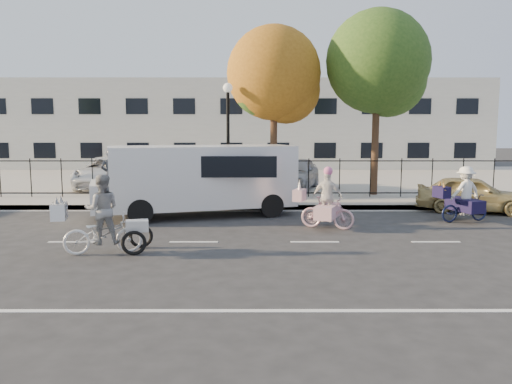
{
  "coord_description": "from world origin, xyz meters",
  "views": [
    {
      "loc": [
        1.53,
        -12.07,
        2.79
      ],
      "look_at": [
        1.54,
        1.2,
        1.1
      ],
      "focal_mm": 35.0,
      "sensor_mm": 36.0,
      "label": 1
    }
  ],
  "objects_px": {
    "white_van": "(199,177)",
    "lot_car_d": "(295,173)",
    "lot_car_c": "(249,175)",
    "lamppost": "(228,120)",
    "bull_bike": "(464,200)",
    "lot_car_b": "(107,172)",
    "unicorn_bike": "(326,206)",
    "pedestrian": "(111,175)",
    "zebra_trike": "(103,223)",
    "gold_sedan": "(472,194)"
  },
  "relations": [
    {
      "from": "lamppost",
      "to": "lot_car_d",
      "type": "bearing_deg",
      "value": 46.1
    },
    {
      "from": "zebra_trike",
      "to": "bull_bike",
      "type": "xyz_separation_m",
      "value": [
        9.69,
        3.86,
        -0.02
      ]
    },
    {
      "from": "lot_car_b",
      "to": "unicorn_bike",
      "type": "bearing_deg",
      "value": -49.42
    },
    {
      "from": "lot_car_d",
      "to": "lot_car_c",
      "type": "bearing_deg",
      "value": -170.49
    },
    {
      "from": "bull_bike",
      "to": "gold_sedan",
      "type": "relative_size",
      "value": 0.52
    },
    {
      "from": "lamppost",
      "to": "lot_car_d",
      "type": "height_order",
      "value": "lamppost"
    },
    {
      "from": "white_van",
      "to": "pedestrian",
      "type": "xyz_separation_m",
      "value": [
        -3.43,
        2.11,
        -0.13
      ]
    },
    {
      "from": "unicorn_bike",
      "to": "lot_car_b",
      "type": "relative_size",
      "value": 0.36
    },
    {
      "from": "bull_bike",
      "to": "lot_car_b",
      "type": "bearing_deg",
      "value": 42.89
    },
    {
      "from": "bull_bike",
      "to": "gold_sedan",
      "type": "distance_m",
      "value": 2.02
    },
    {
      "from": "pedestrian",
      "to": "lot_car_d",
      "type": "distance_m",
      "value": 7.95
    },
    {
      "from": "lamppost",
      "to": "lot_car_c",
      "type": "height_order",
      "value": "lamppost"
    },
    {
      "from": "bull_bike",
      "to": "lot_car_b",
      "type": "xyz_separation_m",
      "value": [
        -12.97,
        7.62,
        0.17
      ]
    },
    {
      "from": "unicorn_bike",
      "to": "bull_bike",
      "type": "distance_m",
      "value": 4.42
    },
    {
      "from": "lamppost",
      "to": "white_van",
      "type": "height_order",
      "value": "lamppost"
    },
    {
      "from": "unicorn_bike",
      "to": "lot_car_d",
      "type": "relative_size",
      "value": 0.43
    },
    {
      "from": "lot_car_b",
      "to": "lot_car_c",
      "type": "relative_size",
      "value": 1.33
    },
    {
      "from": "lot_car_c",
      "to": "bull_bike",
      "type": "bearing_deg",
      "value": -66.78
    },
    {
      "from": "pedestrian",
      "to": "lot_car_c",
      "type": "bearing_deg",
      "value": -156.52
    },
    {
      "from": "lot_car_c",
      "to": "zebra_trike",
      "type": "bearing_deg",
      "value": -125.03
    },
    {
      "from": "zebra_trike",
      "to": "lot_car_c",
      "type": "relative_size",
      "value": 0.56
    },
    {
      "from": "gold_sedan",
      "to": "zebra_trike",
      "type": "bearing_deg",
      "value": 135.44
    },
    {
      "from": "lamppost",
      "to": "pedestrian",
      "type": "distance_m",
      "value": 4.75
    },
    {
      "from": "lamppost",
      "to": "bull_bike",
      "type": "xyz_separation_m",
      "value": [
        7.31,
        -4.06,
        -2.44
      ]
    },
    {
      "from": "lamppost",
      "to": "lot_car_d",
      "type": "relative_size",
      "value": 1.05
    },
    {
      "from": "zebra_trike",
      "to": "lamppost",
      "type": "bearing_deg",
      "value": -30.56
    },
    {
      "from": "zebra_trike",
      "to": "pedestrian",
      "type": "distance_m",
      "value": 7.33
    },
    {
      "from": "unicorn_bike",
      "to": "lot_car_d",
      "type": "xyz_separation_m",
      "value": [
        -0.23,
        8.01,
        0.21
      ]
    },
    {
      "from": "unicorn_bike",
      "to": "lot_car_b",
      "type": "xyz_separation_m",
      "value": [
        -8.68,
        8.67,
        0.19
      ]
    },
    {
      "from": "zebra_trike",
      "to": "bull_bike",
      "type": "height_order",
      "value": "zebra_trike"
    },
    {
      "from": "bull_bike",
      "to": "lot_car_d",
      "type": "height_order",
      "value": "bull_bike"
    },
    {
      "from": "white_van",
      "to": "lot_car_c",
      "type": "bearing_deg",
      "value": 59.06
    },
    {
      "from": "lamppost",
      "to": "unicorn_bike",
      "type": "height_order",
      "value": "lamppost"
    },
    {
      "from": "white_van",
      "to": "zebra_trike",
      "type": "bearing_deg",
      "value": -124.19
    },
    {
      "from": "lot_car_b",
      "to": "lot_car_d",
      "type": "relative_size",
      "value": 1.2
    },
    {
      "from": "lot_car_c",
      "to": "unicorn_bike",
      "type": "bearing_deg",
      "value": -93.83
    },
    {
      "from": "lot_car_d",
      "to": "pedestrian",
      "type": "bearing_deg",
      "value": -136.16
    },
    {
      "from": "white_van",
      "to": "gold_sedan",
      "type": "distance_m",
      "value": 9.15
    },
    {
      "from": "unicorn_bike",
      "to": "lot_car_c",
      "type": "relative_size",
      "value": 0.48
    },
    {
      "from": "white_van",
      "to": "lot_car_c",
      "type": "height_order",
      "value": "white_van"
    },
    {
      "from": "zebra_trike",
      "to": "bull_bike",
      "type": "bearing_deg",
      "value": -82.1
    },
    {
      "from": "lamppost",
      "to": "lot_car_b",
      "type": "relative_size",
      "value": 0.88
    },
    {
      "from": "lot_car_b",
      "to": "lot_car_c",
      "type": "bearing_deg",
      "value": -8.33
    },
    {
      "from": "white_van",
      "to": "unicorn_bike",
      "type": "bearing_deg",
      "value": -46.16
    },
    {
      "from": "unicorn_bike",
      "to": "white_van",
      "type": "relative_size",
      "value": 0.26
    },
    {
      "from": "bull_bike",
      "to": "pedestrian",
      "type": "relative_size",
      "value": 0.97
    },
    {
      "from": "zebra_trike",
      "to": "gold_sedan",
      "type": "xyz_separation_m",
      "value": [
        10.69,
        5.62,
        -0.08
      ]
    },
    {
      "from": "white_van",
      "to": "lot_car_d",
      "type": "distance_m",
      "value": 6.87
    },
    {
      "from": "lamppost",
      "to": "white_van",
      "type": "relative_size",
      "value": 0.64
    },
    {
      "from": "zebra_trike",
      "to": "lot_car_c",
      "type": "bearing_deg",
      "value": -29.71
    }
  ]
}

